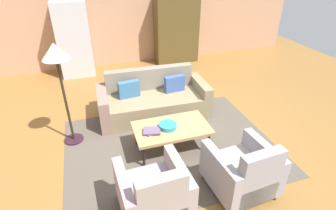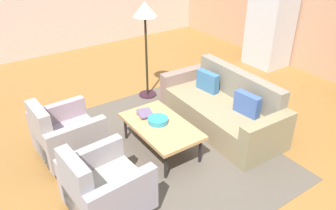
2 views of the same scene
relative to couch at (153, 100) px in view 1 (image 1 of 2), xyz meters
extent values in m
plane|color=olive|center=(0.18, -0.89, -0.29)|extent=(11.89, 11.89, 0.00)
cube|color=tan|center=(0.18, 2.99, 1.11)|extent=(9.91, 0.12, 2.80)
cube|color=#544B41|center=(0.00, -1.14, -0.28)|extent=(3.40, 2.60, 0.01)
cube|color=#857454|center=(0.00, -0.09, -0.08)|extent=(1.77, 0.96, 0.42)
cube|color=slate|center=(0.01, 0.27, 0.14)|extent=(1.74, 0.24, 0.86)
cube|color=#7F7453|center=(0.96, -0.12, 0.02)|extent=(0.21, 0.91, 0.62)
cube|color=#86695C|center=(-0.96, -0.06, 0.02)|extent=(0.21, 0.91, 0.62)
cube|color=#39548F|center=(0.45, 0.00, 0.29)|extent=(0.41, 0.16, 0.32)
cube|color=#35638C|center=(-0.45, 0.03, 0.29)|extent=(0.41, 0.16, 0.32)
cylinder|color=#242828|center=(-0.53, -0.91, -0.10)|extent=(0.04, 0.04, 0.38)
cylinder|color=black|center=(0.53, -0.91, -0.10)|extent=(0.04, 0.04, 0.38)
cylinder|color=black|center=(-0.53, -1.47, -0.10)|extent=(0.04, 0.04, 0.38)
cylinder|color=black|center=(0.53, -1.47, -0.10)|extent=(0.04, 0.04, 0.38)
cube|color=tan|center=(0.00, -1.19, 0.11)|extent=(1.20, 0.70, 0.05)
cylinder|color=#2F280F|center=(-0.96, -1.96, -0.24)|extent=(0.05, 0.05, 0.10)
cylinder|color=black|center=(-0.28, -1.93, -0.24)|extent=(0.05, 0.05, 0.10)
cube|color=gray|center=(-0.60, -2.29, -0.04)|extent=(0.59, 0.82, 0.30)
cube|color=gray|center=(-0.59, -2.62, 0.20)|extent=(0.57, 0.16, 0.78)
cube|color=gray|center=(-0.94, -2.30, 0.09)|extent=(0.15, 0.80, 0.56)
cube|color=gray|center=(-0.26, -2.27, 0.09)|extent=(0.15, 0.80, 0.56)
cylinder|color=#302218|center=(0.23, -1.97, -0.24)|extent=(0.05, 0.05, 0.10)
cylinder|color=#39261A|center=(0.91, -1.92, -0.24)|extent=(0.05, 0.05, 0.10)
cylinder|color=#2A2D1F|center=(0.96, -2.60, -0.24)|extent=(0.05, 0.05, 0.10)
cube|color=gray|center=(0.60, -2.29, -0.04)|extent=(0.62, 0.84, 0.30)
cube|color=gray|center=(0.62, -2.62, 0.20)|extent=(0.57, 0.18, 0.78)
cube|color=gray|center=(0.26, -2.31, 0.09)|extent=(0.18, 0.81, 0.56)
cube|color=gray|center=(0.94, -2.26, 0.09)|extent=(0.18, 0.81, 0.56)
cylinder|color=teal|center=(-0.07, -1.19, 0.17)|extent=(0.29, 0.29, 0.07)
cube|color=#5E4C6D|center=(-0.34, -1.23, 0.15)|extent=(0.24, 0.20, 0.02)
cube|color=#614E6B|center=(-0.34, -1.23, 0.17)|extent=(0.30, 0.25, 0.02)
cube|color=#50401E|center=(1.41, 2.64, 0.61)|extent=(1.20, 0.50, 1.80)
cube|color=#432B13|center=(1.11, 2.90, 0.61)|extent=(0.56, 0.01, 1.51)
cube|color=#3E281A|center=(1.71, 2.90, 0.61)|extent=(0.56, 0.01, 1.51)
cube|color=#B7BABF|center=(-1.36, 2.54, 0.64)|extent=(0.80, 0.70, 1.85)
cylinder|color=#99999E|center=(-1.31, 2.91, 0.73)|extent=(0.02, 0.02, 0.70)
cylinder|color=#2E1623|center=(-1.54, -0.47, -0.27)|extent=(0.32, 0.32, 0.03)
cylinder|color=black|center=(-1.54, -0.47, 0.47)|extent=(0.04, 0.04, 1.45)
cone|color=beige|center=(-1.54, -0.47, 1.31)|extent=(0.40, 0.40, 0.24)
camera|label=1|loc=(-1.12, -4.48, 2.56)|focal=28.50mm
camera|label=2|loc=(3.22, -3.28, 2.61)|focal=35.45mm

